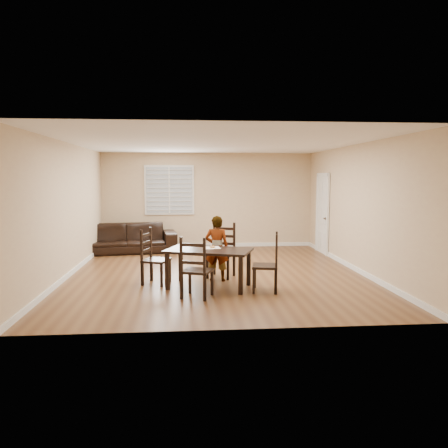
{
  "coord_description": "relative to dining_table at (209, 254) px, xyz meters",
  "views": [
    {
      "loc": [
        -0.59,
        -9.03,
        1.98
      ],
      "look_at": [
        0.19,
        0.29,
        1.0
      ],
      "focal_mm": 35.0,
      "sensor_mm": 36.0,
      "label": 1
    }
  ],
  "objects": [
    {
      "name": "donut",
      "position": [
        0.07,
        0.15,
        0.11
      ],
      "size": [
        0.1,
        0.1,
        0.04
      ],
      "color": "#BD8344",
      "rests_on": "napkin"
    },
    {
      "name": "dining_table",
      "position": [
        0.0,
        0.0,
        0.0
      ],
      "size": [
        1.7,
        1.3,
        0.7
      ],
      "rotation": [
        0.0,
        0.0,
        -0.34
      ],
      "color": "black",
      "rests_on": "ground"
    },
    {
      "name": "child",
      "position": [
        0.18,
        0.51,
        0.02
      ],
      "size": [
        0.52,
        0.41,
        1.27
      ],
      "primitive_type": "imported",
      "rotation": [
        0.0,
        0.0,
        2.89
      ],
      "color": "gray",
      "rests_on": "ground"
    },
    {
      "name": "napkin",
      "position": [
        0.06,
        0.16,
        0.09
      ],
      "size": [
        0.34,
        0.34,
        0.0
      ],
      "primitive_type": "cube",
      "rotation": [
        0.0,
        0.0,
        0.1
      ],
      "color": "white",
      "rests_on": "dining_table"
    },
    {
      "name": "chair_far",
      "position": [
        -0.28,
        -0.76,
        -0.14
      ],
      "size": [
        0.59,
        0.58,
        1.04
      ],
      "rotation": [
        0.0,
        0.0,
        2.76
      ],
      "color": "black",
      "rests_on": "ground"
    },
    {
      "name": "chair_left",
      "position": [
        -1.09,
        0.39,
        -0.14
      ],
      "size": [
        0.57,
        0.59,
        1.05
      ],
      "rotation": [
        0.0,
        0.0,
        1.23
      ],
      "color": "black",
      "rests_on": "ground"
    },
    {
      "name": "chair_right",
      "position": [
        1.1,
        -0.37,
        -0.14
      ],
      "size": [
        0.52,
        0.55,
        1.04
      ],
      "rotation": [
        0.0,
        0.0,
        -1.78
      ],
      "color": "black",
      "rests_on": "ground"
    },
    {
      "name": "sofa",
      "position": [
        -2.02,
        3.94,
        -0.23
      ],
      "size": [
        2.75,
        1.38,
        0.77
      ],
      "primitive_type": "imported",
      "rotation": [
        0.0,
        0.0,
        0.14
      ],
      "color": "black",
      "rests_on": "ground"
    },
    {
      "name": "chair_near",
      "position": [
        0.33,
        0.92,
        -0.12
      ],
      "size": [
        0.63,
        0.62,
        1.09
      ],
      "rotation": [
        0.0,
        0.0,
        -0.41
      ],
      "color": "black",
      "rests_on": "ground"
    },
    {
      "name": "room",
      "position": [
        0.25,
        1.41,
        1.19
      ],
      "size": [
        6.04,
        7.04,
        2.72
      ],
      "color": "#CEB68B",
      "rests_on": "ground"
    },
    {
      "name": "ground",
      "position": [
        0.21,
        1.23,
        -0.61
      ],
      "size": [
        7.0,
        7.0,
        0.0
      ],
      "primitive_type": "plane",
      "color": "brown",
      "rests_on": "ground"
    }
  ]
}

